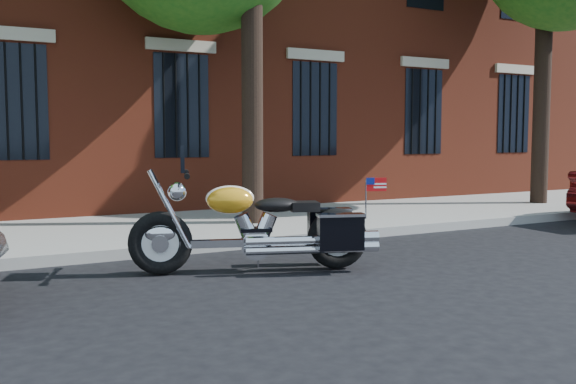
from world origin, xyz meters
TOP-DOWN VIEW (x-y plane):
  - ground at (0.00, 0.00)m, footprint 120.00×120.00m
  - curb at (0.00, 1.38)m, footprint 40.00×0.16m
  - sidewalk at (0.00, 3.26)m, footprint 40.00×3.60m
  - motorcycle at (-0.81, -0.20)m, footprint 2.74×1.47m

SIDE VIEW (x-z plane):
  - ground at x=0.00m, z-range 0.00..0.00m
  - curb at x=0.00m, z-range 0.00..0.15m
  - sidewalk at x=0.00m, z-range 0.00..0.15m
  - motorcycle at x=-0.81m, z-range -0.24..1.25m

